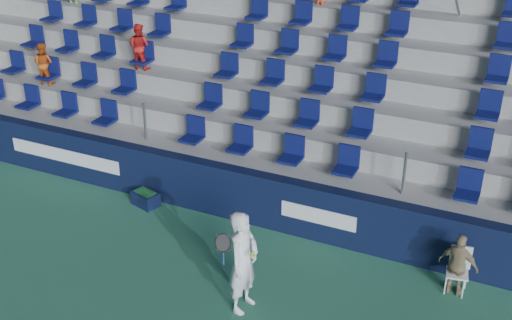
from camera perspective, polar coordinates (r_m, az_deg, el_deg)
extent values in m
plane|color=#327554|center=(11.75, -6.90, -12.84)|extent=(70.00, 70.00, 0.00)
cube|color=#0D1533|center=(13.68, -0.13, -3.38)|extent=(24.00, 0.30, 1.20)
cube|color=white|center=(16.11, -16.67, 0.35)|extent=(3.20, 0.02, 0.34)
cube|color=white|center=(13.06, 5.54, -5.00)|extent=(1.60, 0.02, 0.34)
cube|color=#A1A09B|center=(14.14, 0.87, -2.33)|extent=(24.00, 0.85, 1.20)
cube|color=#A1A09B|center=(14.71, 2.25, -0.03)|extent=(24.00, 0.85, 1.70)
cube|color=#A1A09B|center=(15.32, 3.52, 2.09)|extent=(24.00, 0.85, 2.20)
cube|color=#A1A09B|center=(15.95, 4.70, 4.04)|extent=(24.00, 0.85, 2.70)
cube|color=#A1A09B|center=(16.60, 5.79, 5.85)|extent=(24.00, 0.85, 3.20)
cube|color=#A1A09B|center=(17.28, 6.80, 7.51)|extent=(24.00, 0.85, 3.70)
cube|color=#A1A09B|center=(17.97, 7.74, 9.04)|extent=(24.00, 0.85, 4.20)
cube|color=#A1A09B|center=(18.68, 8.62, 10.46)|extent=(24.00, 0.85, 4.70)
cube|color=#A1A09B|center=(19.40, 9.44, 11.76)|extent=(24.00, 0.85, 5.20)
cube|color=#A1A09B|center=(19.92, 10.13, 13.58)|extent=(24.00, 0.50, 6.20)
cube|color=#0C124A|center=(13.70, 0.89, 1.16)|extent=(16.05, 0.50, 0.70)
cube|color=#0C124A|center=(14.22, 2.33, 4.30)|extent=(16.05, 0.50, 0.70)
cube|color=#0C124A|center=(14.78, 3.67, 7.22)|extent=(16.05, 0.50, 0.70)
cube|color=#0C124A|center=(15.38, 4.93, 9.91)|extent=(16.05, 0.50, 0.70)
cube|color=#0C124A|center=(16.02, 6.11, 12.39)|extent=(16.05, 0.50, 0.70)
imported|color=red|center=(16.63, -10.36, 9.90)|extent=(0.60, 0.49, 1.17)
imported|color=#C85217|center=(17.67, -18.37, 8.14)|extent=(0.59, 0.49, 1.10)
imported|color=white|center=(11.09, -1.13, -9.05)|extent=(0.51, 0.74, 1.93)
cylinder|color=navy|center=(10.91, -2.92, -8.69)|extent=(0.03, 0.03, 0.28)
torus|color=black|center=(10.74, -2.95, -7.38)|extent=(0.30, 0.17, 0.28)
plane|color=#262626|center=(10.74, -2.95, -7.38)|extent=(0.30, 0.16, 0.29)
sphere|color=#BBD230|center=(10.67, -0.41, -8.54)|extent=(0.07, 0.07, 0.07)
sphere|color=#BBD230|center=(10.70, -0.27, -8.24)|extent=(0.07, 0.07, 0.07)
cube|color=white|center=(12.33, 17.45, -9.58)|extent=(0.45, 0.45, 0.04)
cube|color=white|center=(12.35, 17.74, -8.22)|extent=(0.38, 0.10, 0.48)
cylinder|color=white|center=(12.33, 16.47, -10.62)|extent=(0.03, 0.03, 0.38)
cylinder|color=white|center=(12.31, 17.91, -10.91)|extent=(0.03, 0.03, 0.38)
cylinder|color=white|center=(12.59, 16.73, -9.82)|extent=(0.03, 0.03, 0.38)
cylinder|color=white|center=(12.57, 18.14, -10.11)|extent=(0.03, 0.03, 0.38)
imported|color=tan|center=(12.17, 17.54, -8.90)|extent=(0.76, 0.41, 1.23)
cube|color=#10193D|center=(14.74, -9.79, -3.40)|extent=(0.69, 0.55, 0.33)
cube|color=#1E662D|center=(14.70, -9.81, -3.14)|extent=(0.55, 0.41, 0.20)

